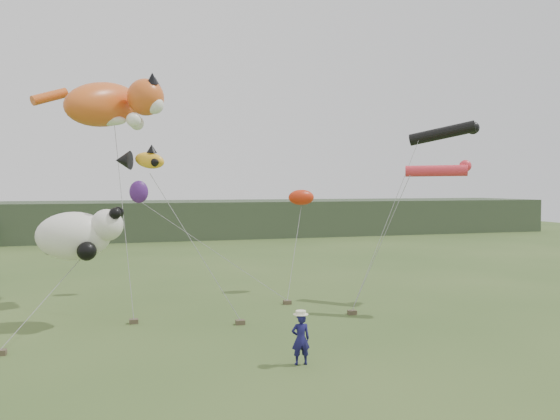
% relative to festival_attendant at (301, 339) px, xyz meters
% --- Properties ---
extents(ground, '(120.00, 120.00, 0.00)m').
position_rel_festival_attendant_xyz_m(ground, '(0.46, 1.24, -0.83)').
color(ground, '#385123').
rests_on(ground, ground).
extents(headland, '(90.00, 13.00, 4.00)m').
position_rel_festival_attendant_xyz_m(headland, '(-2.66, 45.92, 1.10)').
color(headland, '#2D3D28').
rests_on(headland, ground).
extents(festival_attendant, '(0.63, 0.43, 1.65)m').
position_rel_festival_attendant_xyz_m(festival_attendant, '(0.00, 0.00, 0.00)').
color(festival_attendant, '#17154F').
rests_on(festival_attendant, ground).
extents(sandbag_anchors, '(14.17, 5.17, 0.19)m').
position_rel_festival_attendant_xyz_m(sandbag_anchors, '(-1.74, 6.13, -0.73)').
color(sandbag_anchors, brown).
rests_on(sandbag_anchors, ground).
extents(cat_kite, '(6.38, 5.19, 2.95)m').
position_rel_festival_attendant_xyz_m(cat_kite, '(-5.78, 12.01, 8.97)').
color(cat_kite, orange).
rests_on(cat_kite, ground).
extents(fish_kite, '(2.23, 1.45, 1.10)m').
position_rel_festival_attendant_xyz_m(fish_kite, '(-4.68, 7.20, 5.99)').
color(fish_kite, yellow).
rests_on(fish_kite, ground).
extents(tube_kites, '(4.90, 4.62, 2.82)m').
position_rel_festival_attendant_xyz_m(tube_kites, '(9.64, 6.78, 6.85)').
color(tube_kites, black).
rests_on(tube_kites, ground).
extents(panda_kite, '(3.47, 2.24, 2.16)m').
position_rel_festival_attendant_xyz_m(panda_kite, '(-7.12, 7.28, 2.91)').
color(panda_kite, white).
rests_on(panda_kite, ground).
extents(misc_kites, '(9.78, 2.50, 1.34)m').
position_rel_festival_attendant_xyz_m(misc_kites, '(0.32, 12.72, 4.41)').
color(misc_kites, red).
rests_on(misc_kites, ground).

